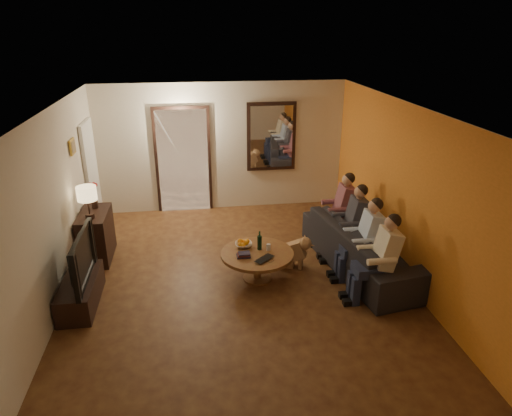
{
  "coord_description": "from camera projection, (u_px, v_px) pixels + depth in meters",
  "views": [
    {
      "loc": [
        -0.62,
        -6.02,
        3.66
      ],
      "look_at": [
        0.3,
        0.3,
        1.05
      ],
      "focal_mm": 32.0,
      "sensor_mm": 36.0,
      "label": 1
    }
  ],
  "objects": [
    {
      "name": "sofa",
      "position": [
        363.0,
        246.0,
        7.21
      ],
      "size": [
        2.67,
        1.39,
        0.74
      ],
      "primitive_type": "imported",
      "rotation": [
        0.0,
        0.0,
        1.73
      ],
      "color": "black",
      "rests_on": "floor"
    },
    {
      "name": "coffee_table",
      "position": [
        257.0,
        266.0,
        6.94
      ],
      "size": [
        1.3,
        1.3,
        0.45
      ],
      "primitive_type": "cylinder",
      "rotation": [
        0.0,
        0.0,
        -0.2
      ],
      "color": "brown",
      "rests_on": "floor"
    },
    {
      "name": "wine_glass",
      "position": [
        268.0,
        247.0,
        6.9
      ],
      "size": [
        0.06,
        0.06,
        0.1
      ],
      "primitive_type": "cylinder",
      "color": "silver",
      "rests_on": "coffee_table"
    },
    {
      "name": "bowl",
      "position": [
        244.0,
        245.0,
        7.02
      ],
      "size": [
        0.26,
        0.26,
        0.06
      ],
      "primitive_type": "imported",
      "color": "white",
      "rests_on": "coffee_table"
    },
    {
      "name": "fridge_glimpse",
      "position": [
        196.0,
        168.0,
        9.31
      ],
      "size": [
        0.45,
        0.03,
        1.7
      ],
      "primitive_type": "cube",
      "color": "silver",
      "rests_on": "floor"
    },
    {
      "name": "flower_vase",
      "position": [
        94.0,
        195.0,
        7.46
      ],
      "size": [
        0.14,
        0.14,
        0.44
      ],
      "primitive_type": null,
      "color": "#AF1217",
      "rests_on": "dresser"
    },
    {
      "name": "person_c",
      "position": [
        352.0,
        226.0,
        7.38
      ],
      "size": [
        0.6,
        0.4,
        1.2
      ],
      "primitive_type": null,
      "color": "tan",
      "rests_on": "sofa"
    },
    {
      "name": "front_wall",
      "position": [
        277.0,
        332.0,
        3.75
      ],
      "size": [
        5.0,
        0.02,
        2.6
      ],
      "primitive_type": "cube",
      "color": "beige",
      "rests_on": "floor"
    },
    {
      "name": "book_stack",
      "position": [
        243.0,
        255.0,
        6.72
      ],
      "size": [
        0.2,
        0.15,
        0.07
      ],
      "primitive_type": null,
      "color": "black",
      "rests_on": "coffee_table"
    },
    {
      "name": "kitchen_doorway",
      "position": [
        183.0,
        161.0,
        9.21
      ],
      "size": [
        1.0,
        0.06,
        2.1
      ],
      "primitive_type": "cube",
      "color": "#FFE0A5",
      "rests_on": "floor"
    },
    {
      "name": "tv",
      "position": [
        75.0,
        258.0,
        6.12
      ],
      "size": [
        1.18,
        0.15,
        0.68
      ],
      "primitive_type": "imported",
      "rotation": [
        0.0,
        0.0,
        1.57
      ],
      "color": "black",
      "rests_on": "tv_stand"
    },
    {
      "name": "art_canvas",
      "position": [
        73.0,
        147.0,
        7.15
      ],
      "size": [
        0.01,
        0.22,
        0.18
      ],
      "primitive_type": "cube",
      "color": "brown",
      "rests_on": "left_wall"
    },
    {
      "name": "orange_accent",
      "position": [
        403.0,
        192.0,
        6.83
      ],
      "size": [
        0.01,
        6.0,
        2.6
      ],
      "primitive_type": "cube",
      "color": "orange",
      "rests_on": "right_wall"
    },
    {
      "name": "tv_stand",
      "position": [
        81.0,
        292.0,
        6.32
      ],
      "size": [
        0.45,
        1.15,
        0.38
      ],
      "primitive_type": "cube",
      "color": "black",
      "rests_on": "floor"
    },
    {
      "name": "door_trim",
      "position": [
        183.0,
        161.0,
        9.2
      ],
      "size": [
        1.12,
        0.04,
        2.22
      ],
      "primitive_type": "cube",
      "color": "black",
      "rests_on": "floor"
    },
    {
      "name": "right_wall",
      "position": [
        404.0,
        192.0,
        6.83
      ],
      "size": [
        0.02,
        6.0,
        2.6
      ],
      "primitive_type": "cube",
      "color": "beige",
      "rests_on": "floor"
    },
    {
      "name": "laptop",
      "position": [
        267.0,
        260.0,
        6.6
      ],
      "size": [
        0.39,
        0.38,
        0.03
      ],
      "primitive_type": "imported",
      "rotation": [
        0.0,
        0.0,
        0.72
      ],
      "color": "black",
      "rests_on": "coffee_table"
    },
    {
      "name": "wine_bottle",
      "position": [
        260.0,
        240.0,
        6.89
      ],
      "size": [
        0.07,
        0.07,
        0.31
      ],
      "primitive_type": null,
      "color": "black",
      "rests_on": "coffee_table"
    },
    {
      "name": "ceiling",
      "position": [
        237.0,
        109.0,
        6.0
      ],
      "size": [
        5.0,
        6.0,
        0.01
      ],
      "primitive_type": "cube",
      "color": "white",
      "rests_on": "back_wall"
    },
    {
      "name": "person_d",
      "position": [
        340.0,
        212.0,
        7.93
      ],
      "size": [
        0.6,
        0.4,
        1.2
      ],
      "primitive_type": null,
      "color": "tan",
      "rests_on": "sofa"
    },
    {
      "name": "dog",
      "position": [
        291.0,
        251.0,
        7.27
      ],
      "size": [
        0.61,
        0.44,
        0.56
      ],
      "primitive_type": null,
      "rotation": [
        0.0,
        0.0,
        -0.4
      ],
      "color": "#AD7750",
      "rests_on": "floor"
    },
    {
      "name": "dresser",
      "position": [
        96.0,
        236.0,
        7.5
      ],
      "size": [
        0.45,
        0.91,
        0.81
      ],
      "primitive_type": "cube",
      "color": "black",
      "rests_on": "floor"
    },
    {
      "name": "back_wall",
      "position": [
        222.0,
        148.0,
        9.24
      ],
      "size": [
        5.0,
        0.02,
        2.6
      ],
      "primitive_type": "cube",
      "color": "beige",
      "rests_on": "floor"
    },
    {
      "name": "person_a",
      "position": [
        381.0,
        262.0,
        6.29
      ],
      "size": [
        0.6,
        0.4,
        1.2
      ],
      "primitive_type": null,
      "color": "tan",
      "rests_on": "sofa"
    },
    {
      "name": "floor",
      "position": [
        239.0,
        280.0,
        6.99
      ],
      "size": [
        5.0,
        6.0,
        0.01
      ],
      "primitive_type": "cube",
      "color": "#472113",
      "rests_on": "ground"
    },
    {
      "name": "table_lamp",
      "position": [
        88.0,
        202.0,
        7.04
      ],
      "size": [
        0.3,
        0.3,
        0.54
      ],
      "primitive_type": null,
      "color": "beige",
      "rests_on": "dresser"
    },
    {
      "name": "left_wall",
      "position": [
        55.0,
        210.0,
        6.16
      ],
      "size": [
        0.02,
        6.0,
        2.6
      ],
      "primitive_type": "cube",
      "color": "beige",
      "rests_on": "floor"
    },
    {
      "name": "person_b",
      "position": [
        365.0,
        242.0,
        6.83
      ],
      "size": [
        0.6,
        0.4,
        1.2
      ],
      "primitive_type": null,
      "color": "tan",
      "rests_on": "sofa"
    },
    {
      "name": "framed_art",
      "position": [
        72.0,
        147.0,
        7.15
      ],
      "size": [
        0.03,
        0.28,
        0.24
      ],
      "primitive_type": "cube",
      "color": "#B28C33",
      "rests_on": "left_wall"
    },
    {
      "name": "mirror_glass",
      "position": [
        272.0,
        137.0,
        9.24
      ],
      "size": [
        0.86,
        0.02,
        1.26
      ],
      "primitive_type": "cube",
      "color": "white",
      "rests_on": "back_wall"
    },
    {
      "name": "mirror_frame",
      "position": [
        271.0,
        137.0,
        9.26
      ],
      "size": [
        1.0,
        0.05,
        1.4
      ],
      "primitive_type": "cube",
      "color": "black",
      "rests_on": "back_wall"
    },
    {
      "name": "white_door",
      "position": [
        92.0,
        177.0,
        8.38
      ],
      "size": [
        0.06,
        0.85,
        2.04
      ],
      "primitive_type": "cube",
      "color": "white",
      "rests_on": "floor"
    },
    {
      "name": "oranges",
      "position": [
        244.0,
        241.0,
        6.99
      ],
      "size": [
        0.2,
        0.2,
        0.08
      ],
      "primitive_type": null,
      "color": "orange",
      "rests_on": "bowl"
    }
  ]
}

